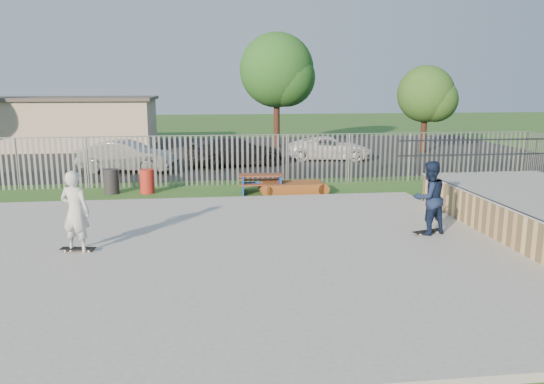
{
  "coord_description": "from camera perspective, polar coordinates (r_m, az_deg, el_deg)",
  "views": [
    {
      "loc": [
        0.34,
        -12.04,
        3.99
      ],
      "look_at": [
        2.12,
        2.0,
        1.1
      ],
      "focal_mm": 35.0,
      "sensor_mm": 36.0,
      "label": 1
    }
  ],
  "objects": [
    {
      "name": "concrete_slab",
      "position": [
        12.66,
        -8.46,
        -6.6
      ],
      "size": [
        15.0,
        12.0,
        0.15
      ],
      "primitive_type": "cube",
      "color": "gray",
      "rests_on": "ground"
    },
    {
      "name": "tree_mid",
      "position": [
        34.02,
        0.51,
        12.96
      ],
      "size": [
        4.65,
        4.65,
        7.17
      ],
      "color": "#41241A",
      "rests_on": "ground"
    },
    {
      "name": "car_dark",
      "position": [
        26.26,
        -3.95,
        4.38
      ],
      "size": [
        5.22,
        3.11,
        1.42
      ],
      "primitive_type": "imported",
      "rotation": [
        0.0,
        0.0,
        1.82
      ],
      "color": "black",
      "rests_on": "parking_lot"
    },
    {
      "name": "ground",
      "position": [
        12.69,
        -8.45,
        -6.92
      ],
      "size": [
        120.0,
        120.0,
        0.0
      ],
      "primitive_type": "plane",
      "color": "#306221",
      "rests_on": "ground"
    },
    {
      "name": "skateboard_b",
      "position": [
        13.28,
        -20.13,
        -5.82
      ],
      "size": [
        0.82,
        0.32,
        0.08
      ],
      "rotation": [
        0.0,
        0.0,
        -0.16
      ],
      "color": "black",
      "rests_on": "concrete_slab"
    },
    {
      "name": "fence",
      "position": [
        16.91,
        -4.87,
        1.31
      ],
      "size": [
        26.04,
        16.02,
        2.0
      ],
      "color": "gray",
      "rests_on": "ground"
    },
    {
      "name": "car_white",
      "position": [
        28.46,
        6.24,
        4.7
      ],
      "size": [
        4.64,
        2.6,
        1.23
      ],
      "primitive_type": "imported",
      "rotation": [
        0.0,
        0.0,
        1.44
      ],
      "color": "white",
      "rests_on": "parking_lot"
    },
    {
      "name": "skateboard_a",
      "position": [
        14.48,
        16.33,
        -4.16
      ],
      "size": [
        0.82,
        0.43,
        0.08
      ],
      "rotation": [
        0.0,
        0.0,
        0.3
      ],
      "color": "black",
      "rests_on": "concrete_slab"
    },
    {
      "name": "funbox",
      "position": [
        19.63,
        2.3,
        0.43
      ],
      "size": [
        2.12,
        1.1,
        0.42
      ],
      "rotation": [
        0.0,
        0.0,
        0.03
      ],
      "color": "brown",
      "rests_on": "ground"
    },
    {
      "name": "parking_lot",
      "position": [
        31.3,
        -7.81,
        4.13
      ],
      "size": [
        40.0,
        18.0,
        0.02
      ],
      "primitive_type": "cube",
      "color": "black",
      "rests_on": "ground"
    },
    {
      "name": "skater_navy",
      "position": [
        14.26,
        16.53,
        -0.6
      ],
      "size": [
        1.1,
        0.97,
        1.92
      ],
      "primitive_type": "imported",
      "rotation": [
        0.0,
        0.0,
        3.44
      ],
      "color": "#131E3C",
      "rests_on": "concrete_slab"
    },
    {
      "name": "skater_white",
      "position": [
        13.05,
        -20.41,
        -1.96
      ],
      "size": [
        0.81,
        0.66,
        1.92
      ],
      "primitive_type": "imported",
      "rotation": [
        0.0,
        0.0,
        2.81
      ],
      "color": "silver",
      "rests_on": "concrete_slab"
    },
    {
      "name": "picnic_table",
      "position": [
        19.77,
        -1.18,
        0.94
      ],
      "size": [
        1.71,
        1.44,
        0.69
      ],
      "rotation": [
        0.0,
        0.0,
        -0.05
      ],
      "color": "brown",
      "rests_on": "ground"
    },
    {
      "name": "car_silver",
      "position": [
        25.16,
        -15.34,
        3.71
      ],
      "size": [
        4.6,
        2.48,
        1.44
      ],
      "primitive_type": "imported",
      "rotation": [
        0.0,
        0.0,
        1.34
      ],
      "color": "#A6A6AA",
      "rests_on": "parking_lot"
    },
    {
      "name": "quarter_pipe",
      "position": [
        16.33,
        27.12,
        -1.88
      ],
      "size": [
        5.5,
        7.05,
        2.19
      ],
      "color": "tan",
      "rests_on": "ground"
    },
    {
      "name": "tree_right",
      "position": [
        32.52,
        16.2,
        10.06
      ],
      "size": [
        3.28,
        3.28,
        5.06
      ],
      "color": "#3B1F17",
      "rests_on": "ground"
    },
    {
      "name": "trash_bin_red",
      "position": [
        20.22,
        -13.28,
        1.13
      ],
      "size": [
        0.53,
        0.53,
        0.89
      ],
      "primitive_type": "cylinder",
      "color": "#B0251B",
      "rests_on": "ground"
    },
    {
      "name": "building",
      "position": [
        36.1,
        -20.73,
        7.02
      ],
      "size": [
        10.4,
        6.4,
        3.2
      ],
      "color": "#C4B497",
      "rests_on": "ground"
    },
    {
      "name": "trash_bin_grey",
      "position": [
        20.47,
        -16.88,
        1.1
      ],
      "size": [
        0.55,
        0.55,
        0.91
      ],
      "primitive_type": "cylinder",
      "color": "#252527",
      "rests_on": "ground"
    }
  ]
}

